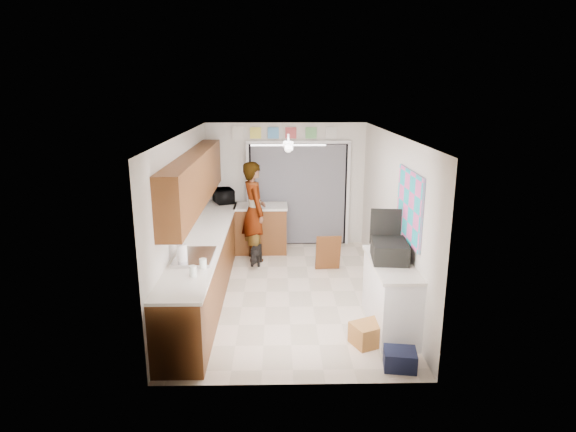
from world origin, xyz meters
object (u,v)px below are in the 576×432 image
object	(u,v)px
microwave	(224,196)
dog	(256,254)
suitcase	(389,251)
cardboard_box	(370,333)
soap_bottle	(182,250)
navy_crate	(400,359)
paper_towel_roll	(182,254)
man	(254,211)

from	to	relation	value
microwave	dog	xyz separation A→B (m)	(0.68, -1.00, -0.89)
microwave	suitcase	bearing A→B (deg)	-164.10
dog	cardboard_box	bearing A→B (deg)	-53.81
cardboard_box	microwave	bearing A→B (deg)	119.97
soap_bottle	cardboard_box	xyz separation A→B (m)	(2.44, -0.59, -0.93)
navy_crate	cardboard_box	bearing A→B (deg)	114.05
navy_crate	soap_bottle	bearing A→B (deg)	156.79
paper_towel_roll	dog	distance (m)	2.75
paper_towel_roll	man	world-z (taller)	man
microwave	navy_crate	xyz separation A→B (m)	(2.49, -4.45, -0.97)
paper_towel_roll	navy_crate	bearing A→B (deg)	-20.21
cardboard_box	dog	bearing A→B (deg)	118.48
soap_bottle	cardboard_box	distance (m)	2.68
suitcase	navy_crate	xyz separation A→B (m)	(-0.07, -1.09, -0.96)
suitcase	navy_crate	world-z (taller)	suitcase
soap_bottle	navy_crate	world-z (taller)	soap_bottle
soap_bottle	dog	size ratio (longest dim) A/B	0.53
cardboard_box	navy_crate	xyz separation A→B (m)	(0.25, -0.56, -0.03)
navy_crate	dog	distance (m)	3.89
suitcase	microwave	bearing A→B (deg)	133.25
microwave	man	distance (m)	0.96
soap_bottle	paper_towel_roll	xyz separation A→B (m)	(0.03, -0.18, 0.01)
paper_towel_roll	cardboard_box	size ratio (longest dim) A/B	0.61
cardboard_box	navy_crate	bearing A→B (deg)	-65.95
navy_crate	microwave	bearing A→B (deg)	119.26
microwave	suitcase	world-z (taller)	microwave
navy_crate	dog	size ratio (longest dim) A/B	0.75
paper_towel_roll	cardboard_box	world-z (taller)	paper_towel_roll
microwave	navy_crate	world-z (taller)	microwave
suitcase	navy_crate	distance (m)	1.45
microwave	dog	size ratio (longest dim) A/B	1.02
paper_towel_roll	suitcase	world-z (taller)	paper_towel_roll
microwave	cardboard_box	bearing A→B (deg)	-171.46
paper_towel_roll	cardboard_box	xyz separation A→B (m)	(2.41, -0.42, -0.94)
paper_towel_roll	cardboard_box	bearing A→B (deg)	-9.85
dog	navy_crate	bearing A→B (deg)	-54.51
suitcase	dog	xyz separation A→B (m)	(-1.88, 2.36, -0.88)
microwave	suitcase	size ratio (longest dim) A/B	0.83
soap_bottle	suitcase	xyz separation A→B (m)	(2.76, -0.06, -0.00)
suitcase	soap_bottle	bearing A→B (deg)	-175.41
navy_crate	dog	bearing A→B (deg)	117.78
soap_bottle	cardboard_box	size ratio (longest dim) A/B	0.58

